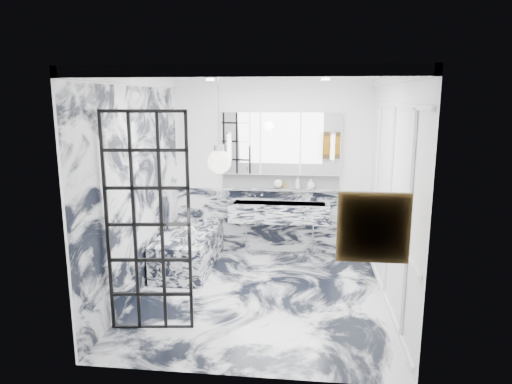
# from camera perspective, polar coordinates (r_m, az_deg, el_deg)

# --- Properties ---
(floor) EXTENTS (3.60, 3.60, 0.00)m
(floor) POSITION_cam_1_polar(r_m,az_deg,el_deg) (6.13, 0.47, -12.71)
(floor) COLOR silver
(floor) RESTS_ON ground
(ceiling) EXTENTS (3.60, 3.60, 0.00)m
(ceiling) POSITION_cam_1_polar(r_m,az_deg,el_deg) (5.59, 0.52, 14.42)
(ceiling) COLOR white
(ceiling) RESTS_ON wall_back
(wall_back) EXTENTS (3.60, 0.00, 3.60)m
(wall_back) POSITION_cam_1_polar(r_m,az_deg,el_deg) (7.47, 1.94, 2.95)
(wall_back) COLOR white
(wall_back) RESTS_ON floor
(wall_front) EXTENTS (3.60, 0.00, 3.60)m
(wall_front) POSITION_cam_1_polar(r_m,az_deg,el_deg) (3.97, -2.24, -4.94)
(wall_front) COLOR white
(wall_front) RESTS_ON floor
(wall_left) EXTENTS (0.00, 3.60, 3.60)m
(wall_left) POSITION_cam_1_polar(r_m,az_deg,el_deg) (6.08, -14.69, 0.55)
(wall_left) COLOR white
(wall_left) RESTS_ON floor
(wall_right) EXTENTS (0.00, 3.60, 3.60)m
(wall_right) POSITION_cam_1_polar(r_m,az_deg,el_deg) (5.76, 16.53, -0.15)
(wall_right) COLOR white
(wall_right) RESTS_ON floor
(marble_clad_back) EXTENTS (3.18, 0.05, 1.05)m
(marble_clad_back) POSITION_cam_1_polar(r_m,az_deg,el_deg) (7.62, 1.88, -3.59)
(marble_clad_back) COLOR silver
(marble_clad_back) RESTS_ON floor
(marble_clad_left) EXTENTS (0.02, 3.56, 2.68)m
(marble_clad_left) POSITION_cam_1_polar(r_m,az_deg,el_deg) (6.08, -14.53, -0.01)
(marble_clad_left) COLOR silver
(marble_clad_left) RESTS_ON floor
(panel_molding) EXTENTS (0.03, 3.40, 2.30)m
(panel_molding) POSITION_cam_1_polar(r_m,az_deg,el_deg) (5.78, 16.28, -1.12)
(panel_molding) COLOR white
(panel_molding) RESTS_ON floor
(soap_bottle_a) EXTENTS (0.10, 0.10, 0.21)m
(soap_bottle_a) POSITION_cam_1_polar(r_m,az_deg,el_deg) (7.39, 5.24, 1.20)
(soap_bottle_a) COLOR #8C5919
(soap_bottle_a) RESTS_ON ledge
(soap_bottle_b) EXTENTS (0.09, 0.09, 0.16)m
(soap_bottle_b) POSITION_cam_1_polar(r_m,az_deg,el_deg) (7.39, 6.73, 1.00)
(soap_bottle_b) COLOR #4C4C51
(soap_bottle_b) RESTS_ON ledge
(soap_bottle_c) EXTENTS (0.14, 0.14, 0.17)m
(soap_bottle_c) POSITION_cam_1_polar(r_m,az_deg,el_deg) (7.39, 6.90, 1.00)
(soap_bottle_c) COLOR silver
(soap_bottle_c) RESTS_ON ledge
(face_pot) EXTENTS (0.15, 0.15, 0.15)m
(face_pot) POSITION_cam_1_polar(r_m,az_deg,el_deg) (7.41, 2.78, 1.03)
(face_pot) COLOR white
(face_pot) RESTS_ON ledge
(amber_bottle) EXTENTS (0.04, 0.04, 0.10)m
(amber_bottle) POSITION_cam_1_polar(r_m,az_deg,el_deg) (7.41, 3.56, 0.83)
(amber_bottle) COLOR #8C5919
(amber_bottle) RESTS_ON ledge
(flower_vase) EXTENTS (0.09, 0.09, 0.12)m
(flower_vase) POSITION_cam_1_polar(r_m,az_deg,el_deg) (6.42, -8.23, -5.87)
(flower_vase) COLOR silver
(flower_vase) RESTS_ON bathtub
(crittall_door) EXTENTS (0.88, 0.14, 2.40)m
(crittall_door) POSITION_cam_1_polar(r_m,az_deg,el_deg) (5.04, -13.34, -3.97)
(crittall_door) COLOR black
(crittall_door) RESTS_ON floor
(artwork) EXTENTS (0.51, 0.05, 0.51)m
(artwork) POSITION_cam_1_polar(r_m,az_deg,el_deg) (3.98, 14.46, -4.33)
(artwork) COLOR orange
(artwork) RESTS_ON wall_front
(pendant_light) EXTENTS (0.23, 0.23, 0.23)m
(pendant_light) POSITION_cam_1_polar(r_m,az_deg,el_deg) (4.49, -4.59, 3.76)
(pendant_light) COLOR white
(pendant_light) RESTS_ON ceiling
(trough_sink) EXTENTS (1.60, 0.45, 0.30)m
(trough_sink) POSITION_cam_1_polar(r_m,az_deg,el_deg) (7.35, 2.92, -2.53)
(trough_sink) COLOR silver
(trough_sink) RESTS_ON wall_back
(ledge) EXTENTS (1.90, 0.14, 0.04)m
(ledge) POSITION_cam_1_polar(r_m,az_deg,el_deg) (7.43, 3.03, 0.32)
(ledge) COLOR silver
(ledge) RESTS_ON wall_back
(subway_tile) EXTENTS (1.90, 0.03, 0.23)m
(subway_tile) POSITION_cam_1_polar(r_m,az_deg,el_deg) (7.47, 3.07, 1.43)
(subway_tile) COLOR white
(subway_tile) RESTS_ON wall_back
(mirror_cabinet) EXTENTS (1.90, 0.16, 1.00)m
(mirror_cabinet) POSITION_cam_1_polar(r_m,az_deg,el_deg) (7.33, 3.09, 6.09)
(mirror_cabinet) COLOR white
(mirror_cabinet) RESTS_ON wall_back
(sconce_left) EXTENTS (0.07, 0.07, 0.40)m
(sconce_left) POSITION_cam_1_polar(r_m,az_deg,el_deg) (7.33, -3.40, 5.77)
(sconce_left) COLOR white
(sconce_left) RESTS_ON mirror_cabinet
(sconce_right) EXTENTS (0.07, 0.07, 0.40)m
(sconce_right) POSITION_cam_1_polar(r_m,az_deg,el_deg) (7.24, 9.57, 5.55)
(sconce_right) COLOR white
(sconce_right) RESTS_ON mirror_cabinet
(bathtub) EXTENTS (0.75, 1.65, 0.55)m
(bathtub) POSITION_cam_1_polar(r_m,az_deg,el_deg) (7.06, -8.35, -7.10)
(bathtub) COLOR silver
(bathtub) RESTS_ON floor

